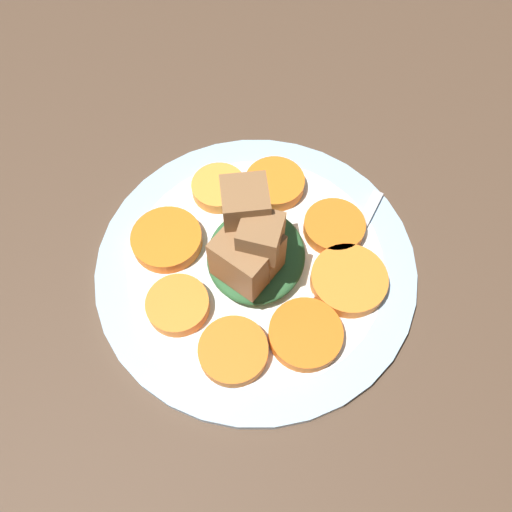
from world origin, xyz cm
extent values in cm
cube|color=#4C3828|center=(0.00, 0.00, 1.00)|extent=(120.00, 120.00, 2.00)
cylinder|color=#99B7D1|center=(0.00, 0.00, 2.50)|extent=(30.77, 30.77, 1.00)
cylinder|color=white|center=(0.00, 0.00, 2.55)|extent=(24.62, 24.62, 1.00)
cylinder|color=orange|center=(1.16, 8.78, 3.78)|extent=(6.83, 6.83, 1.37)
cylinder|color=orange|center=(-5.53, 6.54, 3.78)|extent=(5.70, 5.70, 1.37)
cylinder|color=orange|center=(-9.30, 1.05, 3.78)|extent=(6.04, 6.04, 1.37)
cylinder|color=orange|center=(-7.18, -5.05, 3.78)|extent=(6.50, 6.50, 1.37)
cylinder|color=orange|center=(-1.53, -8.77, 3.78)|extent=(7.09, 7.09, 1.37)
cylinder|color=orange|center=(4.16, -7.29, 3.78)|extent=(6.00, 6.00, 1.37)
cylinder|color=orange|center=(8.86, -1.07, 3.78)|extent=(6.14, 6.14, 1.37)
cylinder|color=orange|center=(7.76, 4.60, 3.78)|extent=(5.56, 5.56, 1.37)
ellipsoid|color=#2D6033|center=(0.00, 0.00, 4.32)|extent=(10.27, 9.24, 2.43)
cube|color=brown|center=(-1.54, -0.40, 7.26)|extent=(3.80, 3.80, 3.46)
cube|color=brown|center=(-2.11, 0.56, 7.93)|extent=(6.61, 6.61, 4.80)
cube|color=brown|center=(0.78, 0.97, 11.26)|extent=(4.54, 4.54, 3.82)
cube|color=brown|center=(-1.68, -0.54, 10.60)|extent=(3.89, 3.89, 3.38)
cube|color=#B2B2B7|center=(3.70, -9.57, 3.30)|extent=(11.27, 5.51, 0.40)
cube|color=#B2B2B7|center=(-2.38, -7.05, 3.30)|extent=(2.20, 2.68, 0.40)
cube|color=#B2B2B7|center=(-5.56, -6.82, 3.30)|extent=(4.39, 2.05, 0.40)
cube|color=#B2B2B7|center=(-5.30, -6.20, 3.30)|extent=(4.39, 2.05, 0.40)
cube|color=#B2B2B7|center=(-5.05, -5.58, 3.30)|extent=(4.39, 2.05, 0.40)
cube|color=#B2B2B7|center=(-4.79, -4.97, 3.30)|extent=(4.39, 2.05, 0.40)
camera|label=1|loc=(-22.51, -2.20, 45.24)|focal=35.00mm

